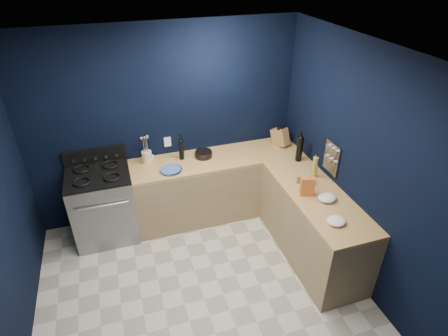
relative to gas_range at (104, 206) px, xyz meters
name	(u,v)px	position (x,y,z in m)	size (l,w,h in m)	color
floor	(204,300)	(0.93, -1.42, -0.47)	(3.50, 3.50, 0.02)	beige
ceiling	(194,60)	(0.93, -1.42, 2.15)	(3.50, 3.50, 0.02)	silver
wall_back	(166,126)	(0.93, 0.34, 0.84)	(3.50, 0.02, 2.60)	black
wall_right	(365,173)	(2.69, -1.42, 0.84)	(0.02, 3.50, 2.60)	black
cab_back	(218,187)	(1.53, 0.02, -0.03)	(2.30, 0.63, 0.86)	#987F59
top_back	(218,159)	(1.53, 0.02, 0.42)	(2.30, 0.63, 0.04)	olive
cab_right	(312,226)	(2.37, -1.13, -0.03)	(0.63, 1.67, 0.86)	#987F59
top_right	(317,196)	(2.37, -1.13, 0.42)	(0.63, 1.67, 0.04)	olive
gas_range	(104,206)	(0.00, 0.00, 0.00)	(0.76, 0.66, 0.92)	gray
oven_door	(105,222)	(0.00, -0.32, -0.01)	(0.59, 0.02, 0.42)	black
cooktop	(97,175)	(0.00, 0.00, 0.48)	(0.76, 0.66, 0.03)	black
backguard	(95,156)	(0.00, 0.30, 0.58)	(0.76, 0.06, 0.20)	black
spice_panel	(332,158)	(2.67, -0.87, 0.72)	(0.02, 0.28, 0.38)	gray
wall_outlet	(168,142)	(0.93, 0.32, 0.62)	(0.09, 0.02, 0.13)	white
plate_stack	(171,170)	(0.87, -0.13, 0.46)	(0.26, 0.26, 0.03)	#325E9F
ramekin	(151,157)	(0.69, 0.27, 0.46)	(0.08, 0.08, 0.03)	white
utensil_crock	(147,157)	(0.63, 0.17, 0.52)	(0.13, 0.13, 0.16)	beige
wine_bottle_back	(181,150)	(1.07, 0.13, 0.57)	(0.07, 0.07, 0.27)	black
lemon_basket	(204,154)	(1.36, 0.09, 0.48)	(0.22, 0.22, 0.09)	black
knife_block	(280,137)	(2.47, 0.09, 0.56)	(0.13, 0.22, 0.24)	olive
wine_bottle_right	(299,149)	(2.51, -0.38, 0.61)	(0.08, 0.08, 0.33)	black
oil_bottle	(315,167)	(2.50, -0.79, 0.58)	(0.06, 0.06, 0.27)	#A39C39
spice_jar_near	(298,179)	(2.26, -0.85, 0.49)	(0.04, 0.04, 0.09)	olive
spice_jar_far	(312,181)	(2.41, -0.93, 0.49)	(0.05, 0.05, 0.09)	olive
crouton_bag	(307,186)	(2.24, -1.10, 0.55)	(0.15, 0.07, 0.23)	#B41420
towel_front	(327,198)	(2.40, -1.27, 0.48)	(0.21, 0.18, 0.07)	white
towel_end	(336,221)	(2.28, -1.63, 0.47)	(0.19, 0.18, 0.06)	white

